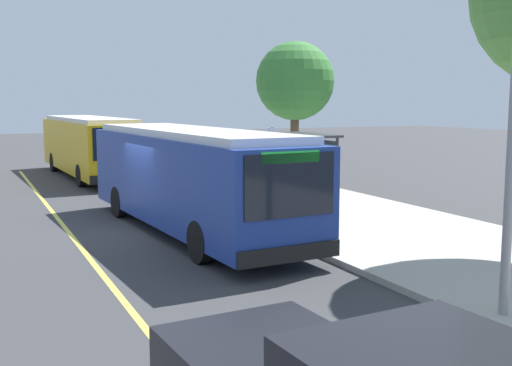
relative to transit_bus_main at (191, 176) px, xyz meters
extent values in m
plane|color=#38383A|center=(-0.64, -1.01, -1.62)|extent=(120.00, 120.00, 0.00)
cube|color=#A8A399|center=(-0.64, 4.99, -1.54)|extent=(44.00, 6.40, 0.15)
cube|color=#E0D64C|center=(-0.64, -3.21, -1.61)|extent=(36.00, 0.14, 0.01)
cube|color=navy|center=(-0.02, -0.01, -0.07)|extent=(10.86, 3.22, 2.40)
cube|color=silver|center=(-0.02, -0.01, 1.23)|extent=(9.99, 2.91, 0.20)
cube|color=black|center=(5.35, 0.33, 0.37)|extent=(0.18, 2.17, 1.34)
cube|color=black|center=(-0.10, 1.28, 0.22)|extent=(9.42, 0.63, 1.06)
cube|color=yellow|center=(-0.10, 1.28, -1.05)|extent=(10.17, 0.67, 0.28)
cube|color=#26D83F|center=(5.36, 0.33, 0.95)|extent=(0.12, 1.40, 0.24)
cube|color=black|center=(5.37, 0.33, -1.09)|extent=(0.24, 2.50, 0.36)
cylinder|color=black|center=(3.23, 1.35, -1.12)|extent=(1.02, 0.34, 1.00)
cylinder|color=black|center=(3.38, -0.95, -1.12)|extent=(1.02, 0.34, 1.00)
cylinder|color=black|center=(-3.30, 0.94, -1.12)|extent=(1.02, 0.34, 1.00)
cylinder|color=black|center=(-3.15, -1.37, -1.12)|extent=(1.02, 0.34, 1.00)
cube|color=gold|center=(-14.59, -0.25, -0.07)|extent=(11.31, 3.03, 2.40)
cube|color=silver|center=(-14.59, -0.25, 1.23)|extent=(10.40, 2.74, 0.20)
cube|color=black|center=(-8.97, -0.01, 0.37)|extent=(0.13, 2.17, 1.34)
cube|color=black|center=(-14.64, 1.04, 0.22)|extent=(9.86, 0.46, 1.06)
cube|color=black|center=(-14.64, 1.04, -1.05)|extent=(10.64, 0.49, 0.28)
cube|color=#26D83F|center=(-8.97, -0.01, 0.95)|extent=(0.09, 1.40, 0.24)
cube|color=black|center=(-8.96, -0.01, -1.09)|extent=(0.19, 2.50, 0.36)
cylinder|color=black|center=(-11.16, 1.05, -1.12)|extent=(1.01, 0.32, 1.00)
cylinder|color=black|center=(-11.06, -1.26, -1.12)|extent=(1.01, 0.32, 1.00)
cylinder|color=black|center=(-18.00, 0.76, -1.12)|extent=(1.01, 0.32, 1.00)
cylinder|color=black|center=(-17.90, -1.55, -1.12)|extent=(1.01, 0.32, 1.00)
cylinder|color=#333338|center=(-0.53, 5.20, -0.27)|extent=(0.10, 0.10, 2.40)
cylinder|color=#333338|center=(-0.53, 3.90, -0.27)|extent=(0.10, 0.10, 2.40)
cylinder|color=#333338|center=(-3.13, 5.20, -0.27)|extent=(0.10, 0.10, 2.40)
cylinder|color=#333338|center=(-3.13, 3.90, -0.27)|extent=(0.10, 0.10, 2.40)
cube|color=#333338|center=(-1.83, 4.55, 0.97)|extent=(2.90, 1.60, 0.08)
cube|color=#4C606B|center=(-1.83, 5.20, -0.27)|extent=(2.47, 0.04, 2.16)
cube|color=navy|center=(-3.13, 4.55, -0.31)|extent=(0.06, 1.11, 1.82)
cube|color=brown|center=(-1.99, 4.70, -1.02)|extent=(1.60, 0.44, 0.06)
cube|color=brown|center=(-1.99, 4.94, -0.74)|extent=(1.60, 0.05, 0.44)
cube|color=#333338|center=(-2.71, 4.70, -1.24)|extent=(0.08, 0.40, 0.45)
cube|color=#333338|center=(-1.27, 4.70, -1.24)|extent=(0.08, 0.40, 0.45)
cylinder|color=#333338|center=(0.05, 2.55, -0.07)|extent=(0.07, 0.07, 2.80)
cube|color=white|center=(0.05, 2.53, 1.03)|extent=(0.44, 0.03, 0.56)
cube|color=red|center=(0.05, 2.52, 1.03)|extent=(0.40, 0.01, 0.16)
cylinder|color=#282D47|center=(-1.13, 3.40, -1.04)|extent=(0.14, 0.14, 0.85)
cylinder|color=#282D47|center=(-1.13, 3.22, -1.04)|extent=(0.14, 0.14, 0.85)
cube|color=beige|center=(-1.13, 3.31, -0.31)|extent=(0.24, 0.40, 0.62)
sphere|color=tan|center=(-1.13, 3.31, 0.11)|extent=(0.22, 0.22, 0.22)
cylinder|color=brown|center=(-6.21, 6.72, 0.13)|extent=(0.36, 0.36, 3.19)
sphere|color=#387A33|center=(-6.21, 6.72, 2.94)|extent=(3.25, 3.25, 3.25)
camera|label=1|loc=(16.59, -5.71, 2.09)|focal=43.53mm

